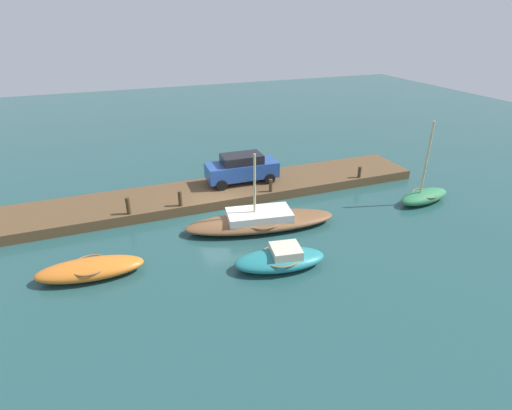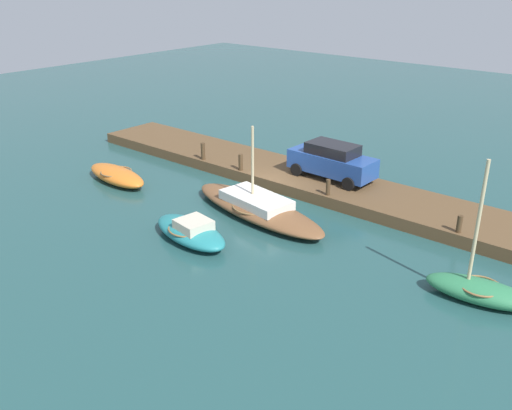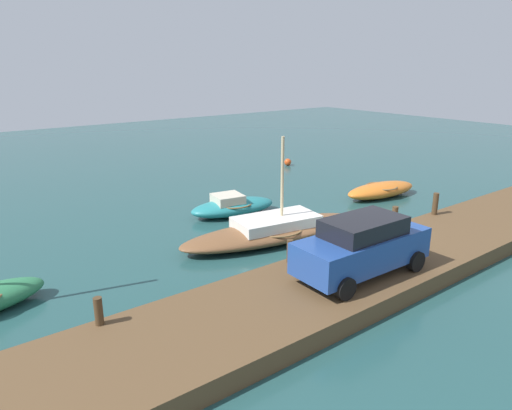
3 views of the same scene
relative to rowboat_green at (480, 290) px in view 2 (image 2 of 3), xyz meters
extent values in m
plane|color=#234C4C|center=(11.46, -2.92, -0.41)|extent=(84.00, 84.00, 0.00)
cube|color=brown|center=(11.46, -5.13, -0.13)|extent=(26.38, 3.71, 0.57)
ellipsoid|color=#2D7A4C|center=(-0.01, 0.00, -0.05)|extent=(3.71, 1.83, 0.73)
torus|color=olive|center=(-0.01, 0.00, 0.15)|extent=(1.59, 1.59, 0.07)
cylinder|color=#C6B284|center=(0.40, 0.06, 2.32)|extent=(0.12, 0.12, 4.30)
ellipsoid|color=teal|center=(10.61, 3.01, -0.05)|extent=(4.25, 2.33, 0.73)
torus|color=olive|center=(10.61, 3.01, 0.15)|extent=(2.05, 2.05, 0.07)
cube|color=beige|center=(10.35, 3.05, 0.37)|extent=(1.44, 1.40, 0.40)
ellipsoid|color=orange|center=(18.36, 0.79, -0.04)|extent=(4.51, 1.94, 0.75)
torus|color=olive|center=(18.36, 0.79, 0.17)|extent=(1.75, 1.75, 0.07)
ellipsoid|color=brown|center=(10.07, -0.60, -0.07)|extent=(8.08, 3.38, 0.69)
torus|color=olive|center=(10.07, -0.60, 0.12)|extent=(2.60, 2.60, 0.07)
cube|color=silver|center=(10.15, -0.61, 0.34)|extent=(3.49, 2.14, 0.41)
cylinder|color=#C6B284|center=(10.39, -0.65, 1.89)|extent=(0.12, 0.12, 3.50)
cylinder|color=#47331E|center=(2.14, -3.52, 0.51)|extent=(0.21, 0.21, 0.72)
cylinder|color=#47331E|center=(8.28, -3.52, 0.53)|extent=(0.20, 0.20, 0.75)
cylinder|color=#47331E|center=(13.63, -3.52, 0.58)|extent=(0.22, 0.22, 0.85)
cylinder|color=#47331E|center=(16.36, -3.52, 0.61)|extent=(0.23, 0.23, 0.93)
cube|color=#234793|center=(9.38, -5.50, 0.94)|extent=(4.40, 1.75, 0.94)
cube|color=black|center=(9.38, -5.50, 1.67)|extent=(2.48, 1.51, 0.53)
cylinder|color=black|center=(10.92, -4.71, 0.47)|extent=(0.65, 0.24, 0.64)
cylinder|color=black|center=(10.88, -6.36, 0.47)|extent=(0.65, 0.24, 0.64)
cylinder|color=black|center=(7.87, -4.64, 0.47)|extent=(0.65, 0.24, 0.64)
cylinder|color=black|center=(7.83, -6.28, 0.47)|extent=(0.65, 0.24, 0.64)
camera|label=1|loc=(16.86, 16.39, 9.79)|focal=28.15mm
camera|label=2|loc=(-4.54, 16.98, 9.86)|focal=39.34mm
camera|label=3|loc=(-0.95, -13.83, 6.25)|focal=32.87mm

